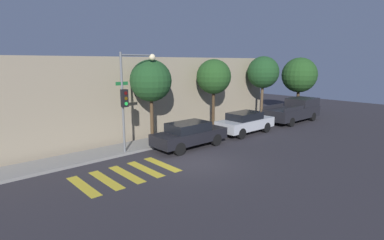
{
  "coord_description": "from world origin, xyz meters",
  "views": [
    {
      "loc": [
        -9.6,
        -10.46,
        4.89
      ],
      "look_at": [
        1.64,
        2.1,
        1.6
      ],
      "focal_mm": 28.0,
      "sensor_mm": 36.0,
      "label": 1
    }
  ],
  "objects_px": {
    "traffic_light_pole": "(131,89)",
    "sedan_near_corner": "(189,134)",
    "tree_near_corner": "(151,81)",
    "tree_midblock": "(214,77)",
    "sedan_middle": "(245,122)",
    "tree_behind_truck": "(299,75)",
    "pickup_truck": "(295,110)",
    "tree_far_end": "(263,72)"
  },
  "relations": [
    {
      "from": "traffic_light_pole",
      "to": "sedan_near_corner",
      "type": "relative_size",
      "value": 1.19
    },
    {
      "from": "tree_near_corner",
      "to": "tree_midblock",
      "type": "xyz_separation_m",
      "value": [
        5.22,
        0.0,
        0.06
      ]
    },
    {
      "from": "sedan_middle",
      "to": "tree_behind_truck",
      "type": "xyz_separation_m",
      "value": [
        10.6,
        2.02,
        2.83
      ]
    },
    {
      "from": "sedan_near_corner",
      "to": "traffic_light_pole",
      "type": "bearing_deg",
      "value": 156.92
    },
    {
      "from": "traffic_light_pole",
      "to": "tree_near_corner",
      "type": "bearing_deg",
      "value": 22.82
    },
    {
      "from": "sedan_near_corner",
      "to": "sedan_middle",
      "type": "relative_size",
      "value": 1.03
    },
    {
      "from": "pickup_truck",
      "to": "tree_near_corner",
      "type": "relative_size",
      "value": 1.1
    },
    {
      "from": "pickup_truck",
      "to": "tree_far_end",
      "type": "height_order",
      "value": "tree_far_end"
    },
    {
      "from": "sedan_near_corner",
      "to": "tree_near_corner",
      "type": "bearing_deg",
      "value": 120.56
    },
    {
      "from": "sedan_near_corner",
      "to": "pickup_truck",
      "type": "relative_size",
      "value": 0.82
    },
    {
      "from": "tree_behind_truck",
      "to": "pickup_truck",
      "type": "bearing_deg",
      "value": -153.73
    },
    {
      "from": "traffic_light_pole",
      "to": "sedan_near_corner",
      "type": "distance_m",
      "value": 4.22
    },
    {
      "from": "traffic_light_pole",
      "to": "pickup_truck",
      "type": "relative_size",
      "value": 0.97
    },
    {
      "from": "tree_far_end",
      "to": "sedan_near_corner",
      "type": "bearing_deg",
      "value": -168.36
    },
    {
      "from": "sedan_middle",
      "to": "tree_near_corner",
      "type": "bearing_deg",
      "value": 162.21
    },
    {
      "from": "pickup_truck",
      "to": "tree_far_end",
      "type": "xyz_separation_m",
      "value": [
        -1.79,
        2.02,
        3.08
      ]
    },
    {
      "from": "traffic_light_pole",
      "to": "tree_near_corner",
      "type": "distance_m",
      "value": 1.96
    },
    {
      "from": "sedan_middle",
      "to": "tree_far_end",
      "type": "bearing_deg",
      "value": 23.22
    },
    {
      "from": "sedan_middle",
      "to": "pickup_truck",
      "type": "bearing_deg",
      "value": -0.0
    },
    {
      "from": "sedan_middle",
      "to": "tree_far_end",
      "type": "xyz_separation_m",
      "value": [
        4.71,
        2.02,
        3.22
      ]
    },
    {
      "from": "sedan_near_corner",
      "to": "tree_near_corner",
      "type": "height_order",
      "value": "tree_near_corner"
    },
    {
      "from": "pickup_truck",
      "to": "tree_near_corner",
      "type": "distance_m",
      "value": 13.28
    },
    {
      "from": "sedan_near_corner",
      "to": "tree_behind_truck",
      "type": "height_order",
      "value": "tree_behind_truck"
    },
    {
      "from": "tree_near_corner",
      "to": "tree_far_end",
      "type": "distance_m",
      "value": 11.02
    },
    {
      "from": "sedan_middle",
      "to": "tree_far_end",
      "type": "distance_m",
      "value": 6.06
    },
    {
      "from": "tree_midblock",
      "to": "tree_behind_truck",
      "type": "distance_m",
      "value": 11.69
    },
    {
      "from": "sedan_near_corner",
      "to": "tree_behind_truck",
      "type": "bearing_deg",
      "value": 7.34
    },
    {
      "from": "tree_far_end",
      "to": "tree_near_corner",
      "type": "bearing_deg",
      "value": 180.0
    },
    {
      "from": "tree_midblock",
      "to": "traffic_light_pole",
      "type": "bearing_deg",
      "value": -173.88
    },
    {
      "from": "tree_midblock",
      "to": "tree_behind_truck",
      "type": "xyz_separation_m",
      "value": [
        11.68,
        0.0,
        -0.22
      ]
    },
    {
      "from": "tree_near_corner",
      "to": "sedan_near_corner",
      "type": "bearing_deg",
      "value": -59.44
    },
    {
      "from": "pickup_truck",
      "to": "sedan_middle",
      "type": "bearing_deg",
      "value": 180.0
    },
    {
      "from": "sedan_middle",
      "to": "tree_midblock",
      "type": "xyz_separation_m",
      "value": [
        -1.08,
        2.02,
        3.05
      ]
    },
    {
      "from": "tree_near_corner",
      "to": "pickup_truck",
      "type": "bearing_deg",
      "value": -8.97
    },
    {
      "from": "sedan_near_corner",
      "to": "tree_behind_truck",
      "type": "xyz_separation_m",
      "value": [
        15.71,
        2.02,
        2.84
      ]
    },
    {
      "from": "pickup_truck",
      "to": "tree_midblock",
      "type": "height_order",
      "value": "tree_midblock"
    },
    {
      "from": "sedan_near_corner",
      "to": "pickup_truck",
      "type": "distance_m",
      "value": 11.62
    },
    {
      "from": "pickup_truck",
      "to": "tree_near_corner",
      "type": "height_order",
      "value": "tree_near_corner"
    },
    {
      "from": "sedan_near_corner",
      "to": "tree_far_end",
      "type": "bearing_deg",
      "value": 11.64
    },
    {
      "from": "tree_far_end",
      "to": "tree_behind_truck",
      "type": "distance_m",
      "value": 5.9
    },
    {
      "from": "pickup_truck",
      "to": "tree_near_corner",
      "type": "bearing_deg",
      "value": 171.03
    },
    {
      "from": "tree_midblock",
      "to": "tree_far_end",
      "type": "relative_size",
      "value": 0.95
    }
  ]
}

